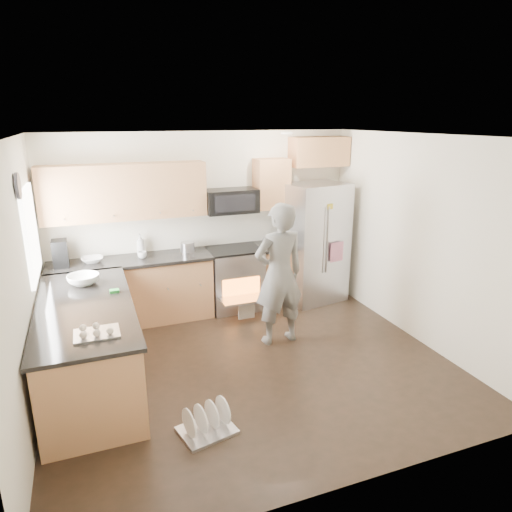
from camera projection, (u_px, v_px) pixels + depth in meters
name	position (u px, v px, depth m)	size (l,w,h in m)	color
ground	(251.00, 364.00, 5.36)	(4.50, 4.50, 0.00)	black
room_shell	(247.00, 225.00, 4.87)	(4.54, 4.04, 2.62)	white
back_cabinet_run	(170.00, 252.00, 6.44)	(4.45, 0.64, 2.50)	#C17A4D
peninsula	(89.00, 344.00, 4.85)	(0.96, 2.36, 1.04)	#C17A4D
stove_range	(234.00, 265.00, 6.79)	(0.76, 0.97, 1.79)	#B7B7BC
refrigerator	(314.00, 243.00, 7.05)	(1.01, 0.85, 1.84)	#B7B7BC
person	(279.00, 275.00, 5.67)	(0.66, 0.43, 1.82)	slate
dish_rack	(207.00, 424.00, 4.19)	(0.56, 0.49, 0.30)	#B7B7BC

